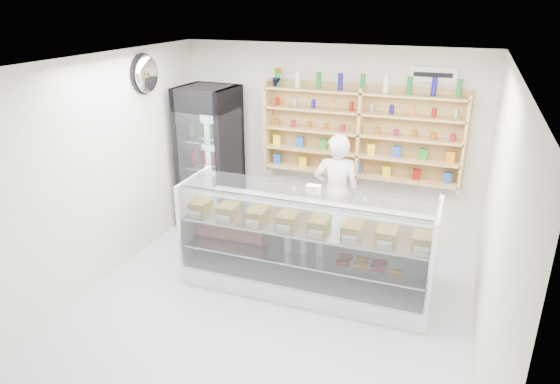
% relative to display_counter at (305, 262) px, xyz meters
% --- Properties ---
extents(room, '(5.00, 5.00, 5.00)m').
position_rel_display_counter_xyz_m(room, '(-0.25, -0.67, 1.04)').
color(room, '#B1B2B7').
rests_on(room, ground).
extents(display_counter, '(3.02, 0.90, 1.32)m').
position_rel_display_counter_xyz_m(display_counter, '(0.00, 0.00, 0.00)').
color(display_counter, white).
rests_on(display_counter, floor).
extents(shop_worker, '(0.70, 0.53, 1.73)m').
position_rel_display_counter_xyz_m(shop_worker, '(0.09, 1.10, 0.50)').
color(shop_worker, silver).
rests_on(shop_worker, floor).
extents(drinks_cooler, '(0.83, 0.81, 2.20)m').
position_rel_display_counter_xyz_m(drinks_cooler, '(-1.95, 1.28, 0.74)').
color(drinks_cooler, black).
rests_on(drinks_cooler, floor).
extents(wall_shelving, '(2.84, 0.28, 1.33)m').
position_rel_display_counter_xyz_m(wall_shelving, '(0.25, 1.67, 1.23)').
color(wall_shelving, tan).
rests_on(wall_shelving, back_wall).
extents(potted_plant, '(0.16, 0.13, 0.28)m').
position_rel_display_counter_xyz_m(potted_plant, '(-1.00, 1.67, 1.97)').
color(potted_plant, '#1E6626').
rests_on(potted_plant, wall_shelving).
extents(security_mirror, '(0.15, 0.50, 0.50)m').
position_rel_display_counter_xyz_m(security_mirror, '(-2.42, 0.53, 2.09)').
color(security_mirror, silver).
rests_on(security_mirror, left_wall).
extents(wall_sign, '(0.62, 0.03, 0.20)m').
position_rel_display_counter_xyz_m(wall_sign, '(1.15, 1.80, 2.09)').
color(wall_sign, white).
rests_on(wall_sign, back_wall).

